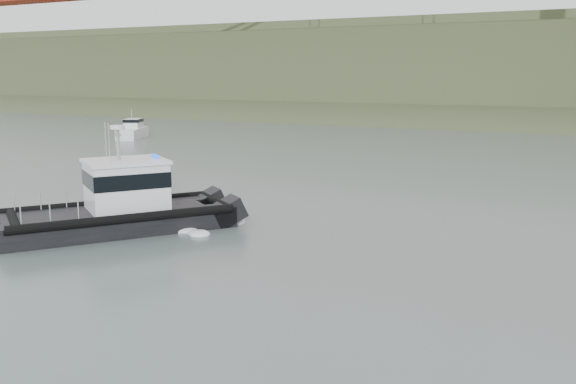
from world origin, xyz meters
TOP-DOWN VIEW (x-y plane):
  - ground at (0.00, 0.00)m, footprint 400.00×400.00m
  - headlands at (0.00, 125.50)m, footprint 500.00×105.36m
  - patrol_boat at (-7.77, 8.53)m, footprint 9.45×11.07m
  - motorboat at (-37.49, 43.64)m, footprint 4.63×6.71m

SIDE VIEW (x-z plane):
  - ground at x=0.00m, z-range 0.00..0.00m
  - motorboat at x=-37.49m, z-range -0.88..2.64m
  - patrol_boat at x=-7.77m, z-range -1.31..3.93m
  - headlands at x=0.00m, z-range -6.52..20.61m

